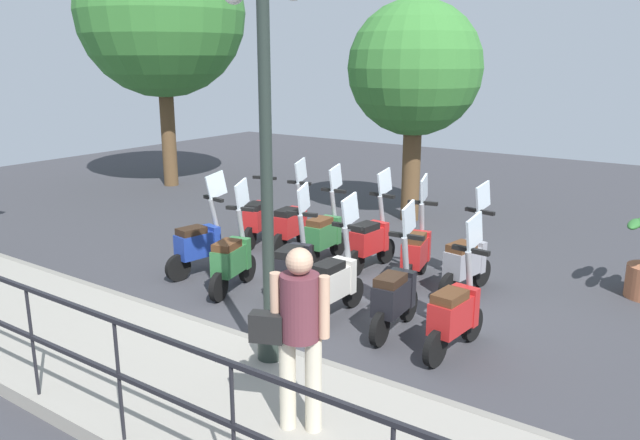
{
  "coord_description": "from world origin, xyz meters",
  "views": [
    {
      "loc": [
        -6.96,
        -4.5,
        3.18
      ],
      "look_at": [
        0.2,
        0.5,
        0.9
      ],
      "focal_mm": 35.0,
      "sensor_mm": 36.0,
      "label": 1
    }
  ],
  "objects_px": {
    "tree_distant": "(415,70)",
    "scooter_far_4": "(291,223)",
    "scooter_far_1": "(416,251)",
    "pedestrian_with_bag": "(297,326)",
    "scooter_near_4": "(232,258)",
    "scooter_far_5": "(259,217)",
    "scooter_near_5": "(200,244)",
    "scooter_near_1": "(395,294)",
    "scooter_far_0": "(466,261)",
    "scooter_near_0": "(455,312)",
    "scooter_near_2": "(335,281)",
    "lamp_post_near": "(267,187)",
    "scooter_far_3": "(325,234)",
    "tree_large": "(161,13)",
    "scooter_far_2": "(371,239)",
    "scooter_near_3": "(294,265)"
  },
  "relations": [
    {
      "from": "tree_distant",
      "to": "scooter_far_4",
      "type": "bearing_deg",
      "value": 167.69
    },
    {
      "from": "scooter_far_1",
      "to": "pedestrian_with_bag",
      "type": "bearing_deg",
      "value": -179.68
    },
    {
      "from": "scooter_near_4",
      "to": "tree_distant",
      "type": "bearing_deg",
      "value": -16.04
    },
    {
      "from": "tree_distant",
      "to": "scooter_far_5",
      "type": "height_order",
      "value": "tree_distant"
    },
    {
      "from": "scooter_near_5",
      "to": "scooter_near_1",
      "type": "bearing_deg",
      "value": -82.96
    },
    {
      "from": "scooter_far_0",
      "to": "scooter_far_4",
      "type": "xyz_separation_m",
      "value": [
        0.19,
        3.17,
        0.0
      ]
    },
    {
      "from": "scooter_near_1",
      "to": "scooter_far_0",
      "type": "relative_size",
      "value": 1.0
    },
    {
      "from": "scooter_near_0",
      "to": "scooter_near_2",
      "type": "relative_size",
      "value": 1.0
    },
    {
      "from": "scooter_far_0",
      "to": "scooter_far_5",
      "type": "xyz_separation_m",
      "value": [
        0.22,
        3.9,
        0.0
      ]
    },
    {
      "from": "scooter_near_0",
      "to": "tree_distant",
      "type": "bearing_deg",
      "value": 37.13
    },
    {
      "from": "lamp_post_near",
      "to": "scooter_near_1",
      "type": "distance_m",
      "value": 2.25
    },
    {
      "from": "scooter_far_5",
      "to": "scooter_far_3",
      "type": "bearing_deg",
      "value": -114.13
    },
    {
      "from": "scooter_far_3",
      "to": "tree_distant",
      "type": "bearing_deg",
      "value": -0.44
    },
    {
      "from": "tree_large",
      "to": "scooter_near_5",
      "type": "relative_size",
      "value": 4.07
    },
    {
      "from": "scooter_near_4",
      "to": "scooter_far_1",
      "type": "relative_size",
      "value": 1.0
    },
    {
      "from": "scooter_near_2",
      "to": "scooter_far_2",
      "type": "bearing_deg",
      "value": 17.95
    },
    {
      "from": "pedestrian_with_bag",
      "to": "scooter_near_3",
      "type": "bearing_deg",
      "value": 14.3
    },
    {
      "from": "tree_large",
      "to": "scooter_far_3",
      "type": "distance_m",
      "value": 8.28
    },
    {
      "from": "scooter_near_5",
      "to": "lamp_post_near",
      "type": "bearing_deg",
      "value": -112.27
    },
    {
      "from": "scooter_near_3",
      "to": "scooter_far_1",
      "type": "xyz_separation_m",
      "value": [
        1.54,
        -1.05,
        0.0
      ]
    },
    {
      "from": "scooter_near_1",
      "to": "scooter_far_1",
      "type": "bearing_deg",
      "value": 14.4
    },
    {
      "from": "pedestrian_with_bag",
      "to": "scooter_near_5",
      "type": "bearing_deg",
      "value": 32.02
    },
    {
      "from": "lamp_post_near",
      "to": "scooter_near_1",
      "type": "height_order",
      "value": "lamp_post_near"
    },
    {
      "from": "pedestrian_with_bag",
      "to": "scooter_far_5",
      "type": "bearing_deg",
      "value": 19.91
    },
    {
      "from": "scooter_far_2",
      "to": "scooter_far_3",
      "type": "height_order",
      "value": "same"
    },
    {
      "from": "scooter_far_4",
      "to": "lamp_post_near",
      "type": "bearing_deg",
      "value": -152.59
    },
    {
      "from": "pedestrian_with_bag",
      "to": "scooter_far_0",
      "type": "xyz_separation_m",
      "value": [
        4.11,
        0.19,
        -0.6
      ]
    },
    {
      "from": "scooter_near_3",
      "to": "tree_large",
      "type": "bearing_deg",
      "value": 46.41
    },
    {
      "from": "lamp_post_near",
      "to": "scooter_far_2",
      "type": "relative_size",
      "value": 2.67
    },
    {
      "from": "scooter_near_3",
      "to": "scooter_far_5",
      "type": "relative_size",
      "value": 1.0
    },
    {
      "from": "scooter_far_2",
      "to": "scooter_far_4",
      "type": "relative_size",
      "value": 1.0
    },
    {
      "from": "lamp_post_near",
      "to": "tree_distant",
      "type": "distance_m",
      "value": 6.79
    },
    {
      "from": "scooter_near_0",
      "to": "pedestrian_with_bag",
      "type": "bearing_deg",
      "value": 175.63
    },
    {
      "from": "scooter_far_3",
      "to": "scooter_near_3",
      "type": "bearing_deg",
      "value": -163.16
    },
    {
      "from": "scooter_near_1",
      "to": "scooter_far_1",
      "type": "xyz_separation_m",
      "value": [
        1.71,
        0.57,
        0.0
      ]
    },
    {
      "from": "scooter_near_3",
      "to": "scooter_far_5",
      "type": "xyz_separation_m",
      "value": [
        1.74,
        2.09,
        0.0
      ]
    },
    {
      "from": "tree_distant",
      "to": "scooter_far_0",
      "type": "xyz_separation_m",
      "value": [
        -3.24,
        -2.51,
        -2.48
      ]
    },
    {
      "from": "scooter_near_1",
      "to": "scooter_far_5",
      "type": "height_order",
      "value": "same"
    },
    {
      "from": "scooter_near_0",
      "to": "scooter_far_1",
      "type": "height_order",
      "value": "same"
    },
    {
      "from": "scooter_far_4",
      "to": "scooter_near_3",
      "type": "bearing_deg",
      "value": -148.65
    },
    {
      "from": "pedestrian_with_bag",
      "to": "scooter_near_0",
      "type": "distance_m",
      "value": 2.44
    },
    {
      "from": "pedestrian_with_bag",
      "to": "scooter_near_2",
      "type": "bearing_deg",
      "value": 3.61
    },
    {
      "from": "scooter_near_5",
      "to": "scooter_near_2",
      "type": "bearing_deg",
      "value": -84.42
    },
    {
      "from": "scooter_far_3",
      "to": "scooter_near_2",
      "type": "bearing_deg",
      "value": -145.13
    },
    {
      "from": "lamp_post_near",
      "to": "scooter_near_2",
      "type": "height_order",
      "value": "lamp_post_near"
    },
    {
      "from": "pedestrian_with_bag",
      "to": "scooter_far_2",
      "type": "bearing_deg",
      "value": -0.67
    },
    {
      "from": "tree_large",
      "to": "pedestrian_with_bag",
      "type": "bearing_deg",
      "value": -126.88
    },
    {
      "from": "scooter_far_0",
      "to": "scooter_far_1",
      "type": "height_order",
      "value": "same"
    },
    {
      "from": "scooter_near_2",
      "to": "scooter_far_2",
      "type": "xyz_separation_m",
      "value": [
        1.84,
        0.56,
        0.0
      ]
    },
    {
      "from": "scooter_near_4",
      "to": "scooter_near_1",
      "type": "bearing_deg",
      "value": -101.97
    }
  ]
}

